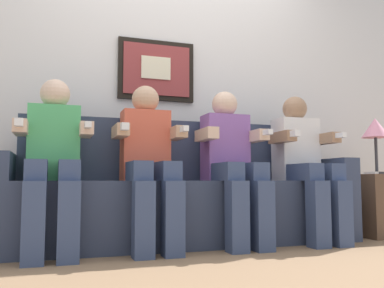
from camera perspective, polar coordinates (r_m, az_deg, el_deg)
The scene contains 10 objects.
ground_plane at distance 2.72m, azimuth 1.03°, elevation -14.58°, with size 6.43×6.43×0.00m, color #8C6B4C.
back_wall_assembly at distance 3.51m, azimuth -3.25°, elevation 8.99°, with size 4.94×0.10×2.60m.
couch at distance 3.00m, azimuth -1.08°, elevation -7.68°, with size 2.54×0.58×0.90m.
person_leftmost at distance 2.69m, azimuth -18.53°, elevation -1.49°, with size 0.46×0.56×1.11m.
person_left_center at distance 2.76m, azimuth -5.98°, elevation -1.79°, with size 0.46×0.56×1.11m.
person_right_center at distance 2.95m, azimuth 5.50°, elevation -2.00°, with size 0.46×0.56×1.11m.
person_rightmost at distance 3.23m, azimuth 15.25°, elevation -2.10°, with size 0.46×0.56×1.11m.
side_table_right at distance 3.73m, azimuth 24.20°, elevation -7.66°, with size 0.40×0.40×0.50m.
table_lamp at distance 3.71m, azimuth 23.91°, elevation 1.72°, with size 0.22×0.22×0.46m.
spare_remote_on_table at distance 3.66m, azimuth 23.41°, elevation -3.68°, with size 0.04×0.13×0.02m, color white.
Camera 1 is at (-0.89, -2.53, 0.46)m, focal length 38.77 mm.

